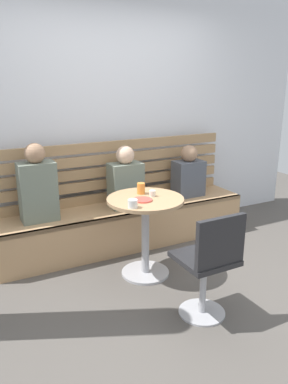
{
  "coord_description": "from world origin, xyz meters",
  "views": [
    {
      "loc": [
        -1.58,
        -2.29,
        1.76
      ],
      "look_at": [
        -0.06,
        0.66,
        0.75
      ],
      "focal_mm": 35.57,
      "sensor_mm": 36.0,
      "label": 1
    }
  ],
  "objects_px": {
    "cup_espresso_small": "(152,193)",
    "cup_ceramic_white": "(133,204)",
    "booth_bench": "(126,225)",
    "cup_tumbler_orange": "(141,188)",
    "person_adult": "(38,186)",
    "white_chair": "(210,262)",
    "plate_small": "(143,200)",
    "cafe_table": "(145,222)",
    "person_child_middle": "(126,180)",
    "person_child_left": "(188,174)"
  },
  "relations": [
    {
      "from": "cafe_table",
      "to": "cup_ceramic_white",
      "type": "bearing_deg",
      "value": -139.08
    },
    {
      "from": "plate_small",
      "to": "white_chair",
      "type": "bearing_deg",
      "value": -78.27
    },
    {
      "from": "person_child_middle",
      "to": "cup_espresso_small",
      "type": "xyz_separation_m",
      "value": [
        -0.04,
        -0.65,
        0.04
      ]
    },
    {
      "from": "cup_espresso_small",
      "to": "cup_tumbler_orange",
      "type": "distance_m",
      "value": 0.13
    },
    {
      "from": "booth_bench",
      "to": "cup_espresso_small",
      "type": "bearing_deg",
      "value": -93.25
    },
    {
      "from": "plate_small",
      "to": "cup_ceramic_white",
      "type": "bearing_deg",
      "value": -139.66
    },
    {
      "from": "person_adult",
      "to": "person_child_middle",
      "type": "distance_m",
      "value": 0.9
    },
    {
      "from": "cup_espresso_small",
      "to": "cup_ceramic_white",
      "type": "height_order",
      "value": "cup_ceramic_white"
    },
    {
      "from": "booth_bench",
      "to": "cup_tumbler_orange",
      "type": "relative_size",
      "value": 27.0
    },
    {
      "from": "cafe_table",
      "to": "person_adult",
      "type": "relative_size",
      "value": 0.99
    },
    {
      "from": "person_child_middle",
      "to": "plate_small",
      "type": "bearing_deg",
      "value": -103.51
    },
    {
      "from": "booth_bench",
      "to": "cup_ceramic_white",
      "type": "height_order",
      "value": "cup_ceramic_white"
    },
    {
      "from": "white_chair",
      "to": "person_adult",
      "type": "bearing_deg",
      "value": 120.64
    },
    {
      "from": "white_chair",
      "to": "person_child_middle",
      "type": "relative_size",
      "value": 1.31
    },
    {
      "from": "white_chair",
      "to": "person_adult",
      "type": "xyz_separation_m",
      "value": [
        -0.89,
        1.5,
        0.31
      ]
    },
    {
      "from": "cup_tumbler_orange",
      "to": "plate_small",
      "type": "bearing_deg",
      "value": -113.21
    },
    {
      "from": "person_adult",
      "to": "plate_small",
      "type": "height_order",
      "value": "person_adult"
    },
    {
      "from": "cafe_table",
      "to": "cup_ceramic_white",
      "type": "xyz_separation_m",
      "value": [
        -0.21,
        -0.18,
        0.26
      ]
    },
    {
      "from": "booth_bench",
      "to": "cup_ceramic_white",
      "type": "bearing_deg",
      "value": -110.76
    },
    {
      "from": "booth_bench",
      "to": "person_child_middle",
      "type": "xyz_separation_m",
      "value": [
        0.0,
        -0.01,
        0.5
      ]
    },
    {
      "from": "cup_tumbler_orange",
      "to": "cafe_table",
      "type": "bearing_deg",
      "value": -100.59
    },
    {
      "from": "white_chair",
      "to": "plate_small",
      "type": "bearing_deg",
      "value": 101.73
    },
    {
      "from": "cafe_table",
      "to": "person_adult",
      "type": "distance_m",
      "value": 1.07
    },
    {
      "from": "booth_bench",
      "to": "person_child_middle",
      "type": "bearing_deg",
      "value": -56.73
    },
    {
      "from": "cup_ceramic_white",
      "to": "cup_tumbler_orange",
      "type": "height_order",
      "value": "cup_tumbler_orange"
    },
    {
      "from": "cafe_table",
      "to": "white_chair",
      "type": "bearing_deg",
      "value": -82.62
    },
    {
      "from": "plate_small",
      "to": "person_adult",
      "type": "bearing_deg",
      "value": 134.76
    },
    {
      "from": "person_child_left",
      "to": "cup_tumbler_orange",
      "type": "bearing_deg",
      "value": -147.74
    },
    {
      "from": "white_chair",
      "to": "cup_tumbler_orange",
      "type": "xyz_separation_m",
      "value": [
        -0.08,
        0.95,
        0.33
      ]
    },
    {
      "from": "person_child_left",
      "to": "cup_tumbler_orange",
      "type": "height_order",
      "value": "person_child_left"
    },
    {
      "from": "cafe_table",
      "to": "cup_tumbler_orange",
      "type": "xyz_separation_m",
      "value": [
        0.02,
        0.13,
        0.27
      ]
    },
    {
      "from": "booth_bench",
      "to": "person_adult",
      "type": "relative_size",
      "value": 3.63
    },
    {
      "from": "cup_ceramic_white",
      "to": "plate_small",
      "type": "xyz_separation_m",
      "value": [
        0.16,
        0.13,
        -0.03
      ]
    },
    {
      "from": "person_child_left",
      "to": "person_child_middle",
      "type": "height_order",
      "value": "person_child_middle"
    },
    {
      "from": "booth_bench",
      "to": "plate_small",
      "type": "height_order",
      "value": "plate_small"
    },
    {
      "from": "cafe_table",
      "to": "plate_small",
      "type": "height_order",
      "value": "plate_small"
    },
    {
      "from": "cup_ceramic_white",
      "to": "white_chair",
      "type": "bearing_deg",
      "value": -63.49
    },
    {
      "from": "cafe_table",
      "to": "person_adult",
      "type": "xyz_separation_m",
      "value": [
        -0.78,
        0.69,
        0.25
      ]
    },
    {
      "from": "booth_bench",
      "to": "plate_small",
      "type": "relative_size",
      "value": 15.88
    },
    {
      "from": "booth_bench",
      "to": "person_child_left",
      "type": "xyz_separation_m",
      "value": [
        0.8,
        0.02,
        0.48
      ]
    },
    {
      "from": "person_adult",
      "to": "person_child_left",
      "type": "bearing_deg",
      "value": 0.32
    },
    {
      "from": "cafe_table",
      "to": "plate_small",
      "type": "bearing_deg",
      "value": -137.41
    },
    {
      "from": "white_chair",
      "to": "person_adult",
      "type": "relative_size",
      "value": 1.14
    },
    {
      "from": "booth_bench",
      "to": "plate_small",
      "type": "distance_m",
      "value": 0.91
    },
    {
      "from": "cup_ceramic_white",
      "to": "person_child_left",
      "type": "bearing_deg",
      "value": 37.94
    },
    {
      "from": "cup_espresso_small",
      "to": "cup_tumbler_orange",
      "type": "bearing_deg",
      "value": 114.49
    },
    {
      "from": "person_child_left",
      "to": "cafe_table",
      "type": "bearing_deg",
      "value": -142.77
    },
    {
      "from": "person_child_middle",
      "to": "person_child_left",
      "type": "bearing_deg",
      "value": 1.83
    },
    {
      "from": "cup_tumbler_orange",
      "to": "plate_small",
      "type": "relative_size",
      "value": 0.59
    },
    {
      "from": "cup_ceramic_white",
      "to": "cup_tumbler_orange",
      "type": "relative_size",
      "value": 0.8
    }
  ]
}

